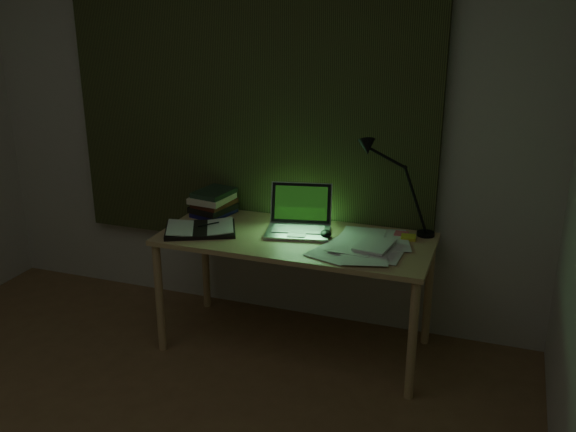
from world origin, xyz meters
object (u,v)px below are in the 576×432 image
desk (295,293)px  laptop (298,212)px  loose_papers (365,244)px  open_textbook (200,229)px  desk_lamp (429,189)px  book_stack (213,202)px

desk → laptop: 0.46m
desk → loose_papers: loose_papers is taller
open_textbook → desk_lamp: (1.17, 0.35, 0.24)m
book_stack → loose_papers: book_stack is taller
loose_papers → desk_lamp: desk_lamp is taller
book_stack → loose_papers: (0.95, -0.18, -0.07)m
book_stack → desk_lamp: size_ratio=0.46×
open_textbook → book_stack: book_stack is taller
open_textbook → desk_lamp: 1.24m
laptop → open_textbook: (-0.51, -0.15, -0.11)m
laptop → desk_lamp: desk_lamp is taller
book_stack → loose_papers: bearing=-11.0°
book_stack → desk_lamp: bearing=3.5°
desk → loose_papers: (0.38, -0.00, 0.34)m
desk → book_stack: (-0.57, 0.18, 0.41)m
desk → desk_lamp: 0.92m
desk_lamp → book_stack: bearing=-171.3°
open_textbook → book_stack: bearing=74.9°
laptop → loose_papers: 0.40m
laptop → open_textbook: laptop is taller
desk → loose_papers: size_ratio=3.73×
open_textbook → desk: bearing=-15.3°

